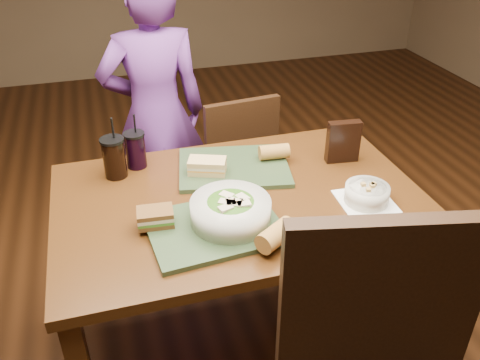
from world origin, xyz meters
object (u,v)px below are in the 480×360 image
chair_far (237,163)px  cup_cola (114,157)px  dining_table (240,217)px  sandwich_far (207,166)px  tray_near (215,228)px  salad_bowl (231,209)px  sandwich_near (155,217)px  baguette_near (276,235)px  tray_far (234,167)px  diner (155,115)px  cup_berry (136,150)px  chip_bag (343,142)px  baguette_far (274,152)px  soup_bowl (367,194)px

chair_far → cup_cola: bearing=-144.4°
dining_table → sandwich_far: 0.23m
tray_near → cup_cola: size_ratio=1.73×
chair_far → dining_table: bearing=-105.2°
salad_bowl → sandwich_near: size_ratio=2.15×
salad_bowl → cup_cola: cup_cola is taller
salad_bowl → baguette_near: bearing=-57.0°
chair_far → sandwich_near: size_ratio=7.00×
tray_far → sandwich_far: bearing=-168.0°
diner → cup_berry: 0.58m
tray_far → sandwich_far: (-0.11, -0.02, 0.04)m
chair_far → tray_near: (-0.32, -0.87, 0.29)m
sandwich_far → chip_bag: chip_bag is taller
sandwich_far → baguette_far: size_ratio=1.34×
chair_far → cup_cola: 0.82m
chair_far → salad_bowl: size_ratio=3.25×
diner → dining_table: bearing=99.5°
dining_table → salad_bowl: bearing=-116.5°
dining_table → baguette_near: 0.34m
baguette_near → cup_cola: bearing=126.8°
baguette_far → cup_berry: (-0.52, 0.12, 0.03)m
baguette_near → cup_berry: (-0.35, 0.63, 0.02)m
cup_berry → salad_bowl: bearing=-62.4°
tray_near → sandwich_far: size_ratio=2.67×
tray_near → chip_bag: 0.67m
dining_table → sandwich_near: size_ratio=10.72×
baguette_far → tray_far: bearing=-176.9°
tray_near → dining_table: bearing=50.8°
tray_near → baguette_far: baguette_far is taller
tray_near → baguette_far: 0.50m
sandwich_near → tray_far: bearing=40.6°
sandwich_far → chip_bag: (0.54, -0.03, 0.04)m
cup_cola → diner: bearing=69.0°
soup_bowl → sandwich_near: (-0.73, 0.05, 0.01)m
salad_bowl → sandwich_far: bearing=90.5°
chair_far → tray_near: chair_far is taller
chip_bag → tray_far: bearing=179.5°
cup_cola → chip_bag: 0.88m
sandwich_near → diner: bearing=82.2°
tray_near → cup_berry: (-0.19, 0.49, 0.06)m
chair_far → sandwich_near: (-0.50, -0.80, 0.32)m
tray_near → cup_cola: (-0.28, 0.44, 0.07)m
chair_far → chip_bag: bearing=-64.2°
chair_far → tray_near: bearing=-110.6°
salad_bowl → cup_berry: size_ratio=1.17×
sandwich_far → baguette_far: 0.28m
cup_berry → sandwich_far: bearing=-32.2°
sandwich_near → baguette_far: baguette_far is taller
tray_near → sandwich_far: bearing=80.6°
sandwich_near → sandwich_far: (0.23, 0.27, 0.00)m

